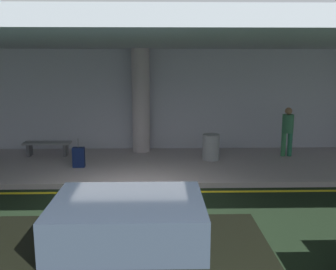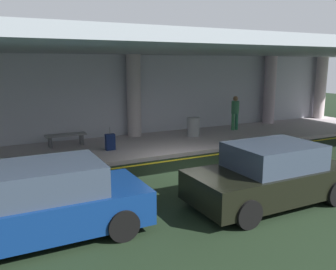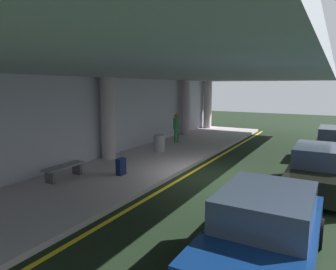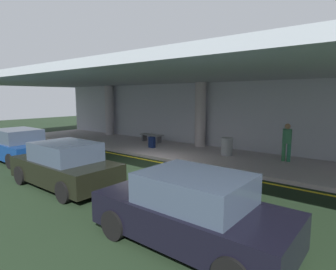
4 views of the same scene
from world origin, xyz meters
name	(u,v)px [view 1 (image 1 of 4)]	position (x,y,z in m)	size (l,w,h in m)	color
ground_plane	(133,202)	(0.00, 0.00, 0.00)	(60.00, 60.00, 0.00)	black
sidewalk	(139,165)	(0.00, 3.10, 0.07)	(26.00, 4.20, 0.15)	#B3A7AB
lane_stripe_yellow	(135,192)	(0.00, 0.71, 0.00)	(26.00, 0.14, 0.01)	yellow
support_column_left_mid	(141,101)	(0.00, 4.78, 1.97)	(0.63, 0.63, 3.65)	#AEA1A4
ceiling_overhang	(137,41)	(0.00, 2.60, 3.95)	(28.00, 13.20, 0.30)	#8D959E
terminal_back_wall	(142,101)	(0.00, 5.35, 1.90)	(26.00, 0.30, 3.80)	#ACAEBC
car_black_no2	(124,252)	(0.13, -3.86, 0.71)	(4.10, 1.92, 1.50)	black
traveler_with_luggage	(288,128)	(5.02, 3.92, 1.11)	(0.38, 0.38, 1.68)	#327447
suitcase_upright_primary	(79,157)	(-1.84, 2.67, 0.46)	(0.36, 0.22, 0.90)	#0F1D49
bench_metal	(47,146)	(-3.21, 4.14, 0.50)	(1.60, 0.50, 0.48)	slate
trash_bin_steel	(211,147)	(2.36, 3.49, 0.57)	(0.56, 0.56, 0.85)	gray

